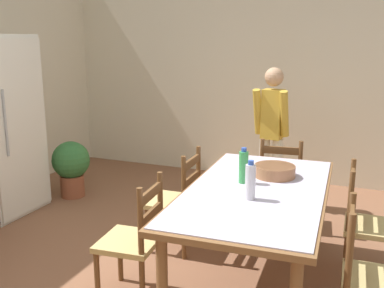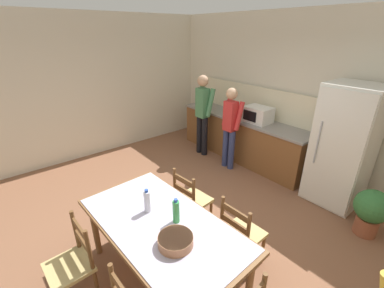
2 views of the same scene
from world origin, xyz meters
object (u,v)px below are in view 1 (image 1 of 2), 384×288
chair_side_far_left (134,241)px  chair_head_end (281,183)px  dining_table (256,199)px  chair_side_near_left (370,279)px  chair_side_near_right (367,225)px  bottle_near_centre (250,181)px  serving_bowl (275,170)px  person_by_table (272,129)px  potted_plant (71,165)px  chair_side_far_right (177,201)px  bottle_off_centre (244,167)px

chair_side_far_left → chair_head_end: same height
dining_table → chair_side_near_left: size_ratio=2.11×
chair_side_near_right → bottle_near_centre: bearing=131.2°
chair_side_near_left → chair_side_near_right: (0.85, 0.04, 0.00)m
serving_bowl → chair_head_end: size_ratio=0.35×
chair_side_far_left → person_by_table: size_ratio=0.59×
chair_side_far_left → potted_plant: 2.38m
serving_bowl → chair_side_far_right: size_ratio=0.35×
chair_side_near_left → person_by_table: size_ratio=0.59×
bottle_off_centre → chair_head_end: (1.14, -0.07, -0.47)m
bottle_off_centre → dining_table: bearing=-124.9°
chair_side_near_right → chair_head_end: (0.77, 0.82, 0.00)m
bottle_off_centre → chair_side_near_left: (-0.48, -0.93, -0.47)m
potted_plant → dining_table: bearing=-114.7°
dining_table → chair_head_end: (1.23, 0.05, -0.26)m
serving_bowl → chair_side_far_left: 1.20m
dining_table → bottle_near_centre: (-0.23, -0.01, 0.21)m
chair_side_far_left → chair_side_near_left: size_ratio=1.00×
potted_plant → serving_bowl: bearing=-107.8°
chair_side_far_left → person_by_table: 2.33m
bottle_off_centre → person_by_table: person_by_table is taller
bottle_off_centre → person_by_table: (1.69, 0.15, -0.05)m
dining_table → chair_head_end: bearing=2.5°
bottle_near_centre → bottle_off_centre: (0.32, 0.14, 0.00)m
serving_bowl → chair_head_end: bearing=7.1°
person_by_table → chair_side_near_right: bearing=44.9°
bottle_near_centre → chair_side_far_left: bottle_near_centre is taller
bottle_off_centre → chair_head_end: size_ratio=0.30×
chair_side_far_right → person_by_table: size_ratio=0.59×
dining_table → chair_head_end: size_ratio=2.11×
chair_side_far_right → dining_table: bearing=62.6°
serving_bowl → dining_table: bearing=170.0°
chair_side_far_left → chair_side_near_left: (0.07, -1.56, 0.00)m
chair_side_near_left → person_by_table: (2.17, 1.08, 0.42)m
bottle_near_centre → serving_bowl: bottle_near_centre is taller
bottle_near_centre → chair_side_near_right: bearing=-47.3°
serving_bowl → potted_plant: (0.82, 2.57, -0.45)m
dining_table → chair_side_far_left: size_ratio=2.11×
serving_bowl → chair_side_near_left: chair_side_near_left is taller
serving_bowl → chair_head_end: chair_head_end is taller
serving_bowl → bottle_off_centre: bearing=142.8°
chair_head_end → person_by_table: person_by_table is taller
bottle_off_centre → chair_side_near_right: bottle_off_centre is taller
dining_table → bottle_near_centre: bottle_near_centre is taller
chair_side_near_right → person_by_table: (1.32, 1.04, 0.42)m
person_by_table → serving_bowl: bearing=19.8°
chair_side_far_right → potted_plant: size_ratio=1.36×
chair_side_near_left → potted_plant: size_ratio=1.36×
bottle_near_centre → chair_side_near_right: bottle_near_centre is taller
chair_side_near_left → chair_side_far_right: bearing=62.0°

